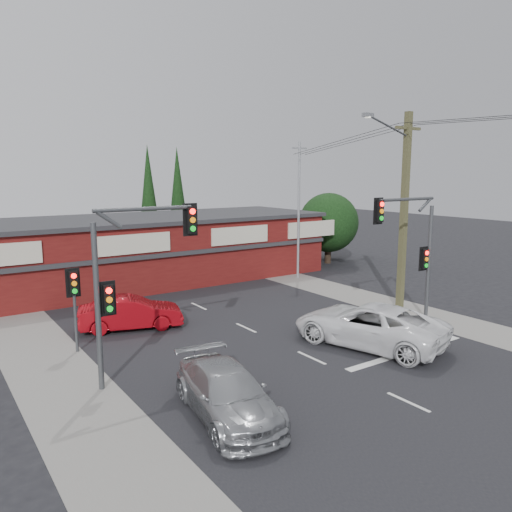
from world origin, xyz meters
TOP-DOWN VIEW (x-y plane):
  - ground at (0.00, 0.00)m, footprint 120.00×120.00m
  - road_strip at (0.00, 5.00)m, footprint 14.00×70.00m
  - verge_left at (-8.50, 5.00)m, footprint 3.00×70.00m
  - verge_right at (8.50, 5.00)m, footprint 3.00×70.00m
  - stop_line at (3.50, -1.50)m, footprint 6.50×0.35m
  - white_suv at (2.90, 0.00)m, footprint 4.58×6.84m
  - silver_suv at (-5.07, -1.93)m, footprint 2.81×5.24m
  - red_sedan at (-4.35, 7.64)m, footprint 4.84×2.93m
  - lane_dashes at (0.00, 2.47)m, footprint 0.12×42.54m
  - shop_building at (-0.99, 16.99)m, footprint 27.30×8.40m
  - tree_cluster at (14.69, 15.44)m, footprint 5.90×5.10m
  - conifer_near at (3.50, 24.00)m, footprint 1.80×1.80m
  - conifer_far at (7.00, 26.00)m, footprint 1.80×1.80m
  - traffic_mast_left at (-6.43, 2.00)m, footprint 3.77×0.27m
  - traffic_mast_right at (6.86, 1.00)m, footprint 3.96×0.27m
  - pedestal_signal at (-7.20, 6.01)m, footprint 0.55×0.27m
  - utility_pole at (8.36, 2.99)m, footprint 4.38×0.59m
  - steel_pole at (9.00, 12.00)m, footprint 1.20×0.16m

SIDE VIEW (x-z plane):
  - ground at x=0.00m, z-range 0.00..0.00m
  - road_strip at x=0.00m, z-range 0.00..0.01m
  - verge_left at x=-8.50m, z-range 0.00..0.02m
  - verge_right at x=8.50m, z-range 0.00..0.02m
  - stop_line at x=3.50m, z-range 0.01..0.02m
  - lane_dashes at x=0.00m, z-range 0.01..0.02m
  - silver_suv at x=-5.07m, z-range 0.00..1.45m
  - red_sedan at x=-4.35m, z-range 0.00..1.51m
  - white_suv at x=2.90m, z-range 0.00..1.74m
  - shop_building at x=-0.99m, z-range 0.02..4.25m
  - pedestal_signal at x=-7.20m, z-range 0.72..4.09m
  - tree_cluster at x=14.69m, z-range 0.15..5.65m
  - traffic_mast_left at x=-6.43m, z-range 0.94..6.92m
  - traffic_mast_right at x=6.86m, z-range 0.96..6.93m
  - steel_pole at x=9.00m, z-range 0.20..9.20m
  - utility_pole at x=8.36m, z-range 0.40..10.40m
  - conifer_near at x=3.50m, z-range 0.85..10.10m
  - conifer_far at x=7.00m, z-range 0.85..10.10m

